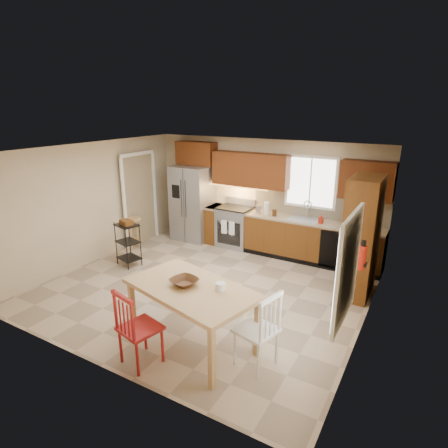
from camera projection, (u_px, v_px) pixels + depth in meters
The scene contains 33 objects.
floor at pixel (205, 288), 6.88m from camera, with size 5.50×5.50×0.00m, color tan.
ceiling at pixel (203, 150), 6.12m from camera, with size 5.50×5.00×0.02m, color silver.
wall_back at pixel (263, 194), 8.57m from camera, with size 5.50×0.02×2.50m, color #CCB793.
wall_front at pixel (90, 278), 4.44m from camera, with size 5.50×0.02×2.50m, color #CCB793.
wall_left at pixel (93, 203), 7.81m from camera, with size 0.02×5.00×2.50m, color #CCB793.
wall_right at pixel (370, 253), 5.20m from camera, with size 0.02×5.00×2.50m, color #CCB793.
refrigerator at pixel (193, 203), 9.17m from camera, with size 0.92×0.75×1.82m, color gray.
range_stove at pixel (235, 227), 8.81m from camera, with size 0.76×0.63×0.92m, color gray.
base_cabinet_narrow at pixel (215, 224), 9.08m from camera, with size 0.30×0.60×0.90m, color #603511.
base_cabinet_run at pixel (311, 241), 7.95m from camera, with size 2.92×0.60×0.90m, color #603511.
dishwasher at pixel (335, 250), 7.45m from camera, with size 0.60×0.02×0.78m, color black.
backsplash at pixel (318, 205), 7.97m from camera, with size 2.92×0.03×0.55m, color beige.
upper_over_fridge at pixel (196, 153), 8.97m from camera, with size 1.00×0.35×0.55m, color #602D10.
upper_left_block at pixel (250, 170), 8.36m from camera, with size 1.80×0.35×0.75m, color #602D10.
upper_right_block at pixel (367, 180), 7.18m from camera, with size 1.00×0.35×0.75m, color #602D10.
window_back at pixel (311, 182), 7.91m from camera, with size 1.12×0.04×1.12m, color white.
sink at pixel (304, 221), 7.92m from camera, with size 0.62×0.46×0.16m, color gray.
undercab_glow at pixel (238, 186), 8.61m from camera, with size 1.60×0.30×0.01m, color #FFBF66.
soap_bottle at pixel (321, 219), 7.61m from camera, with size 0.09×0.09×0.19m, color #B51D0C.
paper_towel at pixel (267, 208), 8.22m from camera, with size 0.12×0.12×0.28m, color white.
canister_steel at pixel (258, 209), 8.33m from camera, with size 0.11×0.11×0.18m, color gray.
canister_wood at pixel (274, 213), 8.12m from camera, with size 0.10×0.10×0.14m, color #502F15.
pantry at pixel (361, 237), 6.40m from camera, with size 0.50×0.95×2.10m, color #603511.
fire_extinguisher at pixel (362, 258), 5.42m from camera, with size 0.12×0.12×0.36m, color #B51D0C.
window_right at pixel (348, 269), 4.22m from camera, with size 0.04×1.02×1.32m, color white.
doorway at pixel (139, 200), 8.90m from camera, with size 0.04×0.95×2.10m, color #8C7A59.
dining_table at pixel (192, 316), 5.15m from camera, with size 1.79×1.01×0.87m, color tan, non-canonical shape.
chair_red at pixel (140, 327), 4.75m from camera, with size 0.49×0.49×1.05m, color #A21A19, non-canonical shape.
chair_white at pixel (256, 328), 4.71m from camera, with size 0.49×0.49×1.05m, color white, non-canonical shape.
table_bowl at pixel (184, 285), 5.06m from camera, with size 0.36×0.36×0.09m, color #502F15.
table_jar at pixel (220, 288), 4.91m from camera, with size 0.15×0.15×0.18m, color white.
bar_stool at pixel (134, 233), 8.68m from camera, with size 0.36×0.36×0.73m, color tan, non-canonical shape.
utility_cart at pixel (128, 244), 7.73m from camera, with size 0.46×0.36×0.93m, color black, non-canonical shape.
Camera 1 is at (3.39, -5.20, 3.22)m, focal length 30.00 mm.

